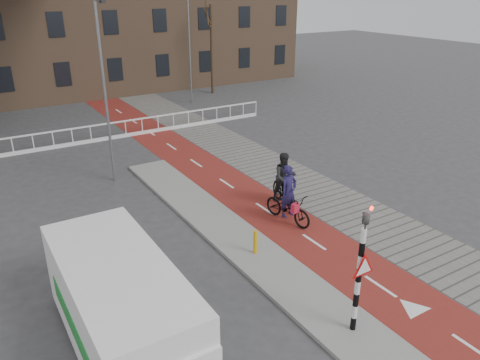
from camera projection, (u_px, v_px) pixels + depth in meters
ground at (319, 285)px, 13.76m from camera, size 120.00×120.00×0.00m
bike_lane at (206, 169)px, 22.34m from camera, size 2.50×60.00×0.01m
sidewalk at (255, 159)px, 23.69m from camera, size 3.00×60.00×0.01m
curb_island at (229, 233)px, 16.54m from camera, size 1.80×16.00×0.12m
traffic_signal at (360, 266)px, 11.12m from camera, size 0.80×0.80×3.68m
bollard at (255, 242)px, 15.04m from camera, size 0.12×0.12×0.81m
cyclist_near at (288, 203)px, 17.18m from camera, size 1.11×2.25×2.21m
cyclist_far at (284, 184)px, 18.36m from camera, size 1.08×2.16×2.21m
van at (121, 306)px, 10.90m from camera, size 2.26×5.56×2.39m
railing at (34, 146)px, 24.57m from camera, size 28.00×0.10×0.99m
tree_right at (212, 50)px, 36.66m from camera, size 0.24×0.24×6.77m
streetlight_near at (105, 96)px, 19.60m from camera, size 0.12×0.12×7.74m
streetlight_right at (190, 49)px, 33.49m from camera, size 0.12×0.12×7.73m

